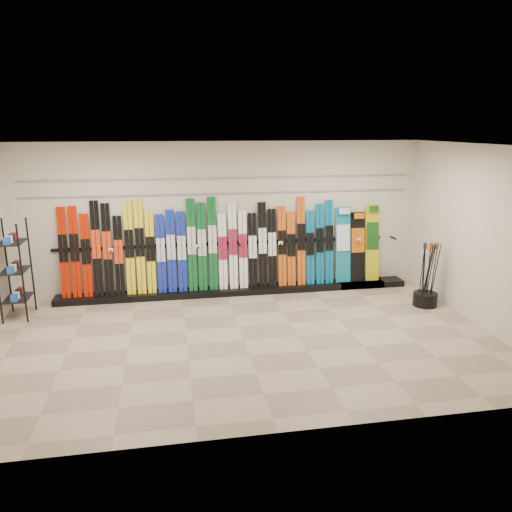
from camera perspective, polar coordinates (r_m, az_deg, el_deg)
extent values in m
plane|color=gray|center=(7.98, -1.43, -9.58)|extent=(8.00, 8.00, 0.00)
plane|color=beige|center=(9.92, -3.70, 4.29)|extent=(8.00, 0.00, 8.00)
plane|color=beige|center=(9.00, 24.59, 1.91)|extent=(0.00, 5.00, 5.00)
plane|color=silver|center=(7.29, -1.58, 12.47)|extent=(8.00, 8.00, 0.00)
cube|color=black|center=(10.10, -2.15, -3.95)|extent=(8.00, 0.40, 0.12)
cube|color=#C01800|center=(10.01, -21.14, 0.34)|extent=(0.17, 0.24, 1.71)
cube|color=#C01800|center=(9.97, -20.01, 0.41)|extent=(0.17, 0.24, 1.72)
cube|color=#C01800|center=(9.94, -18.83, 0.04)|extent=(0.17, 0.22, 1.57)
cube|color=black|center=(9.90, -17.77, 0.79)|extent=(0.17, 0.25, 1.81)
cube|color=black|center=(9.88, -16.62, 0.68)|extent=(0.17, 0.24, 1.76)
cube|color=black|center=(9.87, -15.40, 0.04)|extent=(0.17, 0.21, 1.52)
cube|color=yellow|center=(9.84, -14.26, 0.87)|extent=(0.17, 0.25, 1.78)
cube|color=yellow|center=(9.82, -13.12, 1.03)|extent=(0.17, 0.25, 1.82)
cube|color=yellow|center=(9.83, -11.95, 0.36)|extent=(0.17, 0.22, 1.58)
cube|color=#1126AA|center=(9.83, -10.81, 0.25)|extent=(0.17, 0.21, 1.52)
cube|color=#1126AA|center=(9.82, -9.67, 0.55)|extent=(0.17, 0.22, 1.60)
cube|color=#1126AA|center=(9.83, -8.48, 0.49)|extent=(0.17, 0.22, 1.57)
cube|color=#0C5B23|center=(9.82, -7.36, 1.25)|extent=(0.17, 0.25, 1.81)
cube|color=#0C5B23|center=(9.84, -6.19, 1.05)|extent=(0.17, 0.24, 1.72)
cube|color=#0C5B23|center=(9.85, -4.98, 1.39)|extent=(0.17, 0.25, 1.82)
cube|color=white|center=(9.88, -3.83, 0.49)|extent=(0.17, 0.21, 1.50)
cube|color=white|center=(9.89, -2.65, 1.14)|extent=(0.17, 0.24, 1.70)
cube|color=white|center=(9.93, -1.49, 0.76)|extent=(0.17, 0.22, 1.55)
cube|color=black|center=(9.96, -0.39, 0.63)|extent=(0.17, 0.21, 1.49)
cube|color=black|center=(9.99, 0.76, 1.28)|extent=(0.17, 0.24, 1.70)
cube|color=black|center=(10.03, 1.86, 0.93)|extent=(0.17, 0.22, 1.56)
cube|color=#D55412|center=(10.07, 3.00, 1.12)|extent=(0.17, 0.23, 1.61)
cube|color=#D55412|center=(10.13, 4.05, 0.84)|extent=(0.17, 0.21, 1.50)
cube|color=#D55412|center=(10.16, 5.19, 1.69)|extent=(0.17, 0.25, 1.78)
cube|color=#06618E|center=(10.23, 6.22, 0.97)|extent=(0.17, 0.21, 1.51)
cube|color=#06618E|center=(10.28, 7.31, 1.36)|extent=(0.17, 0.23, 1.64)
cube|color=#06618E|center=(10.34, 8.36, 1.59)|extent=(0.17, 0.24, 1.70)
cube|color=#14728C|center=(10.47, 9.89, 1.24)|extent=(0.32, 0.24, 1.54)
cube|color=black|center=(10.59, 11.52, 1.02)|extent=(0.31, 0.22, 1.44)
cube|color=gold|center=(10.70, 13.12, 1.45)|extent=(0.29, 0.24, 1.58)
cube|color=black|center=(9.60, -25.88, -1.44)|extent=(0.40, 0.60, 1.72)
cylinder|color=black|center=(9.92, 18.75, -4.69)|extent=(0.44, 0.44, 0.25)
cylinder|color=black|center=(9.80, 18.64, -1.94)|extent=(0.04, 0.13, 1.18)
cylinder|color=black|center=(9.62, 18.94, -2.28)|extent=(0.11, 0.12, 1.17)
cylinder|color=black|center=(9.83, 18.40, -1.87)|extent=(0.05, 0.15, 1.17)
cylinder|color=black|center=(9.81, 19.06, -1.96)|extent=(0.05, 0.09, 1.18)
cylinder|color=black|center=(9.71, 18.93, -2.11)|extent=(0.14, 0.08, 1.17)
cylinder|color=black|center=(9.88, 19.61, -1.90)|extent=(0.13, 0.06, 1.18)
cylinder|color=black|center=(9.80, 19.29, -1.99)|extent=(0.10, 0.10, 1.18)
cylinder|color=black|center=(9.83, 18.55, -1.89)|extent=(0.04, 0.08, 1.18)
cylinder|color=black|center=(9.82, 19.78, -2.01)|extent=(0.10, 0.10, 1.18)
cylinder|color=black|center=(9.94, 19.15, -1.76)|extent=(0.11, 0.14, 1.17)
cube|color=gray|center=(9.83, -3.73, 7.14)|extent=(7.60, 0.02, 0.03)
cube|color=gray|center=(9.79, -3.76, 8.88)|extent=(7.60, 0.02, 0.03)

